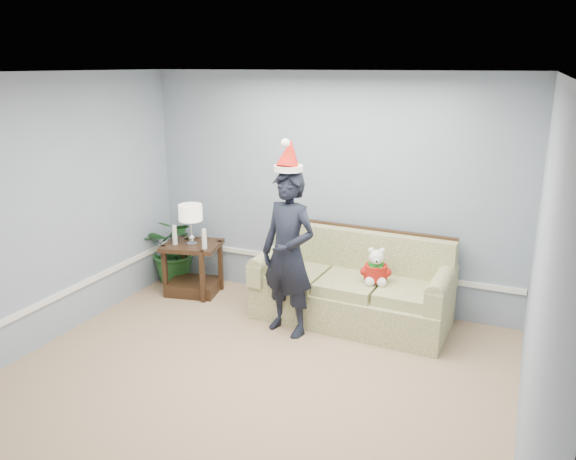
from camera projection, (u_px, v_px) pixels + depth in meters
The scene contains 10 objects.
room_shell at pixel (221, 255), 4.33m from camera, with size 4.54×5.04×2.74m.
wainscot_trim at pixel (184, 287), 6.07m from camera, with size 4.49×4.99×0.06m.
sofa at pixel (353, 290), 6.25m from camera, with size 2.15×0.99×0.99m.
side_table at pixel (193, 273), 7.01m from camera, with size 0.77×0.69×0.65m.
table_lamp at pixel (191, 214), 6.73m from camera, with size 0.28×0.28×0.51m.
candle_pair at pixel (189, 238), 6.75m from camera, with size 0.48×0.06×0.24m.
houseplant at pixel (176, 249), 7.33m from camera, with size 0.80×0.69×0.89m, color #205423.
man at pixel (288, 254), 5.80m from camera, with size 0.64×0.42×1.76m, color black.
santa_hat at pixel (289, 156), 5.53m from camera, with size 0.30×0.34×0.34m.
teddy_bear at pixel (376, 270), 5.95m from camera, with size 0.30×0.31×0.40m.
Camera 1 is at (2.10, -3.55, 2.76)m, focal length 35.00 mm.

